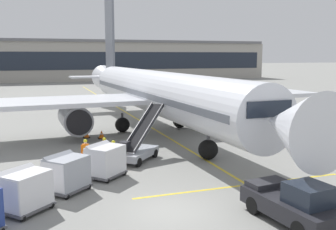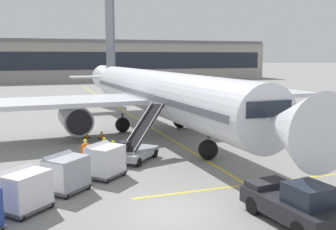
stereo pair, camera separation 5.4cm
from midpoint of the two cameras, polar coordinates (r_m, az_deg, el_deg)
name	(u,v)px [view 1 (the left image)]	position (r m, az deg, el deg)	size (l,w,h in m)	color
ground_plane	(171,211)	(17.50, 0.28, -13.91)	(600.00, 600.00, 0.00)	gray
parked_airplane	(155,93)	(34.47, -1.98, 3.28)	(31.67, 41.24, 13.77)	silver
belt_loader	(138,146)	(25.44, -4.47, -4.53)	(4.35, 4.61, 3.44)	#A3A8B2
baggage_cart_lead	(105,160)	(22.06, -9.31, -6.49)	(2.55, 2.53, 1.91)	#515156
baggage_cart_second	(66,172)	(20.16, -14.77, -8.12)	(2.55, 2.53, 1.91)	#515156
baggage_cart_third	(24,189)	(18.25, -20.35, -10.16)	(2.55, 2.53, 1.91)	#515156
pushback_tug	(295,203)	(16.92, 17.98, -12.17)	(2.57, 4.60, 1.83)	#232328
ground_crew_by_loader	(105,149)	(24.51, -9.31, -4.96)	(0.47, 0.42, 1.74)	black
ground_crew_by_carts	(86,151)	(24.23, -12.00, -5.19)	(0.55, 0.34, 1.74)	#514C42
ground_crew_marshaller	(114,153)	(23.59, -8.03, -5.46)	(0.46, 0.43, 1.74)	black
safety_cone_engine_keepout	(102,135)	(32.41, -9.72, -2.83)	(0.60, 0.60, 0.69)	black
safety_cone_wingtip	(87,134)	(32.95, -11.86, -2.75)	(0.55, 0.55, 0.63)	black
apron_guidance_line_lead_in	(160,133)	(34.34, -1.18, -2.62)	(0.20, 110.00, 0.01)	yellow
apron_guidance_line_stop_bar	(244,185)	(21.11, 10.93, -10.05)	(12.00, 0.20, 0.01)	yellow
terminal_building	(48,60)	(112.91, -17.09, 7.63)	(124.25, 18.38, 10.97)	#A8A399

